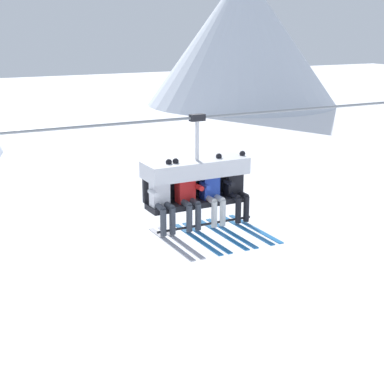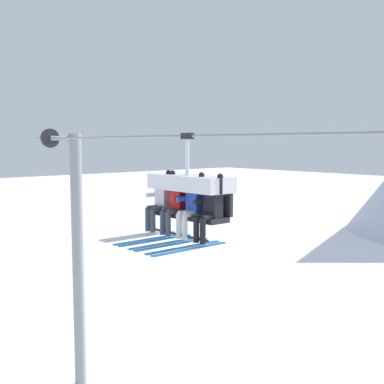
{
  "view_description": "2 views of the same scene",
  "coord_description": "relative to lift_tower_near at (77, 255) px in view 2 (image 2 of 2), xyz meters",
  "views": [
    {
      "loc": [
        -5.69,
        -9.99,
        9.46
      ],
      "look_at": [
        -0.96,
        -0.74,
        6.47
      ],
      "focal_mm": 55.0,
      "sensor_mm": 36.0,
      "label": 1
    },
    {
      "loc": [
        6.33,
        -6.95,
        7.72
      ],
      "look_at": [
        -0.94,
        -0.63,
        6.72
      ],
      "focal_mm": 45.0,
      "sensor_mm": 36.0,
      "label": 2
    }
  ],
  "objects": [
    {
      "name": "chairlift_chair",
      "position": [
        6.2,
        -0.71,
        2.55
      ],
      "size": [
        1.94,
        0.74,
        1.99
      ],
      "color": "#232328"
    },
    {
      "name": "skier_white",
      "position": [
        5.44,
        -0.92,
        2.28
      ],
      "size": [
        0.48,
        1.7,
        1.34
      ],
      "color": "silver"
    },
    {
      "name": "lift_tower_near",
      "position": [
        0.0,
        0.0,
        0.0
      ],
      "size": [
        0.36,
        1.88,
        8.12
      ],
      "color": "gray",
      "rests_on": "ground_plane"
    },
    {
      "name": "skier_blue",
      "position": [
        6.46,
        -0.92,
        2.28
      ],
      "size": [
        0.48,
        1.7,
        1.34
      ],
      "color": "#2847B7"
    },
    {
      "name": "lift_cable",
      "position": [
        8.88,
        -0.78,
        3.62
      ],
      "size": [
        19.76,
        0.05,
        0.05
      ],
      "color": "gray"
    },
    {
      "name": "skier_black",
      "position": [
        6.97,
        -0.92,
        2.28
      ],
      "size": [
        0.48,
        1.7,
        1.34
      ],
      "color": "black"
    },
    {
      "name": "skier_red",
      "position": [
        5.95,
        -0.92,
        2.28
      ],
      "size": [
        0.48,
        1.7,
        1.34
      ],
      "color": "red"
    }
  ]
}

